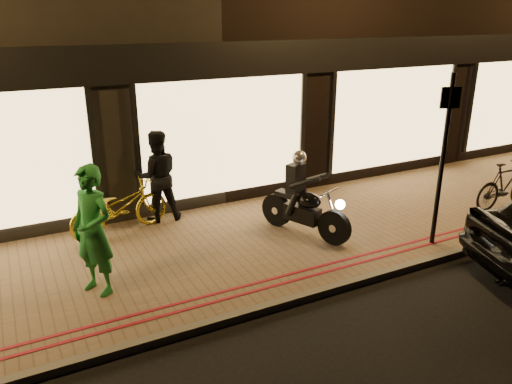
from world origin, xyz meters
TOP-DOWN VIEW (x-y plane):
  - ground at (0.00, 0.00)m, footprint 90.00×90.00m
  - sidewalk at (0.00, 2.00)m, footprint 50.00×4.00m
  - kerb_stone at (0.00, 0.05)m, footprint 50.00×0.14m
  - red_kerb_lines at (0.00, 0.55)m, footprint 50.00×0.26m
  - building_row at (-0.00, 8.99)m, footprint 48.00×10.11m
  - motorcycle at (0.62, 1.88)m, footprint 0.89×1.84m
  - sign_post at (2.50, 0.48)m, footprint 0.35×0.12m
  - bicycle_gold at (-2.37, 3.49)m, footprint 2.02×1.08m
  - bicycle_dark at (5.11, 1.05)m, footprint 1.70×0.49m
  - person_green at (-3.15, 1.52)m, footprint 0.78×0.85m
  - person_dark at (-1.54, 3.78)m, footprint 0.96×0.79m

SIDE VIEW (x-z plane):
  - ground at x=0.00m, z-range 0.00..0.00m
  - sidewalk at x=0.00m, z-range 0.00..0.12m
  - kerb_stone at x=0.00m, z-range 0.00..0.12m
  - red_kerb_lines at x=0.00m, z-range 0.12..0.13m
  - bicycle_gold at x=-2.37m, z-range 0.12..1.13m
  - bicycle_dark at x=5.11m, z-range 0.12..1.14m
  - motorcycle at x=0.62m, z-range -0.06..1.53m
  - person_dark at x=-1.54m, z-range 0.12..1.93m
  - person_green at x=-3.15m, z-range 0.12..2.06m
  - sign_post at x=2.50m, z-range 0.30..3.30m
  - building_row at x=0.00m, z-range 0.00..8.50m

